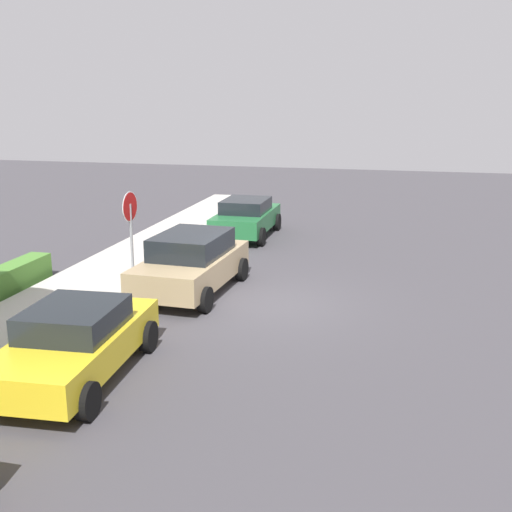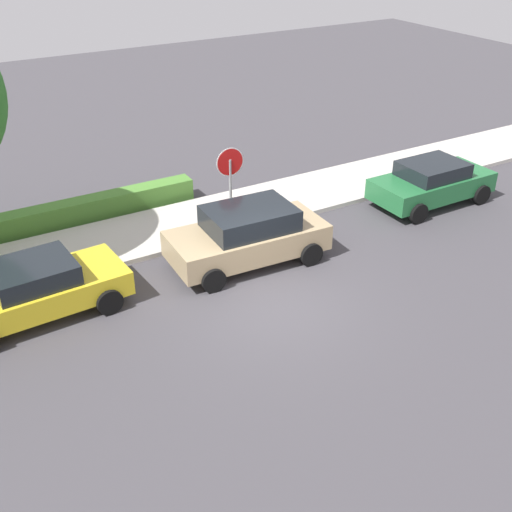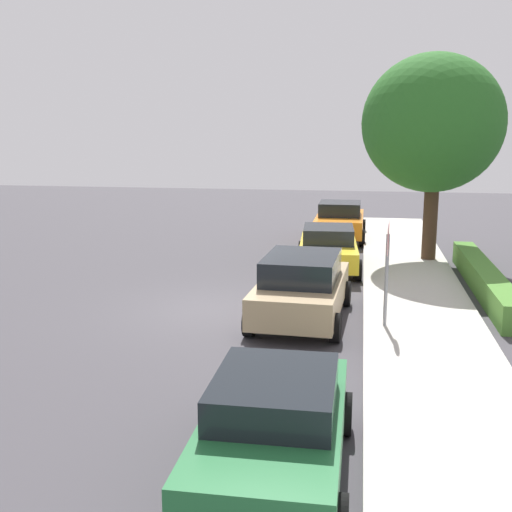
% 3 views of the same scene
% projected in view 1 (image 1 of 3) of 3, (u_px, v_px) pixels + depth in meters
% --- Properties ---
extents(ground_plane, '(60.00, 60.00, 0.00)m').
position_uv_depth(ground_plane, '(264.00, 303.00, 16.07)').
color(ground_plane, '#423F44').
extents(sidewalk_curb, '(32.00, 2.71, 0.14)m').
position_uv_depth(sidewalk_curb, '(87.00, 287.00, 17.17)').
color(sidewalk_curb, beige).
rests_on(sidewalk_curb, ground_plane).
extents(stop_sign, '(0.84, 0.08, 2.54)m').
position_uv_depth(stop_sign, '(131.00, 220.00, 17.53)').
color(stop_sign, gray).
rests_on(stop_sign, ground_plane).
extents(parked_car_tan, '(4.29, 2.26, 1.57)m').
position_uv_depth(parked_car_tan, '(191.00, 262.00, 16.83)').
color(parked_car_tan, tan).
rests_on(parked_car_tan, ground_plane).
extents(parked_car_yellow, '(4.31, 2.16, 1.38)m').
position_uv_depth(parked_car_yellow, '(75.00, 342.00, 11.72)').
color(parked_car_yellow, yellow).
rests_on(parked_car_yellow, ground_plane).
extents(parked_car_green, '(3.98, 1.98, 1.39)m').
position_uv_depth(parked_car_green, '(246.00, 217.00, 23.43)').
color(parked_car_green, '#236B38').
rests_on(parked_car_green, ground_plane).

